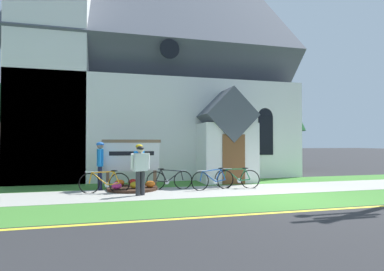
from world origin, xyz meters
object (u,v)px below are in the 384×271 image
cyclist_in_red_jersey (100,161)px  roadside_conifer (275,97)px  bicycle_silver (169,180)px  cyclist_in_blue_jersey (139,163)px  bicycle_white (105,182)px  bicycle_green (237,178)px  church_sign (132,156)px  yard_deciduous_tree (41,105)px  cyclist_in_white_jersey (140,167)px  bicycle_red (213,180)px

cyclist_in_red_jersey → roadside_conifer: 13.35m
bicycle_silver → roadside_conifer: 11.93m
cyclist_in_blue_jersey → bicycle_white: bearing=-166.8°
bicycle_green → bicycle_white: (-4.91, 0.00, 0.00)m
bicycle_green → cyclist_in_red_jersey: 5.21m
church_sign → yard_deciduous_tree: bearing=133.9°
bicycle_silver → church_sign: bearing=148.9°
bicycle_green → cyclist_in_blue_jersey: size_ratio=0.94×
bicycle_green → cyclist_in_white_jersey: size_ratio=0.97×
bicycle_silver → cyclist_in_red_jersey: bearing=168.2°
cyclist_in_white_jersey → cyclist_in_red_jersey: 2.10m
bicycle_red → cyclist_in_blue_jersey: (-2.71, 0.38, 0.62)m
church_sign → bicycle_silver: bearing=-31.1°
bicycle_green → cyclist_in_red_jersey: size_ratio=0.90×
bicycle_red → bicycle_green: 1.00m
bicycle_white → yard_deciduous_tree: bearing=120.2°
church_sign → cyclist_in_blue_jersey: size_ratio=1.34×
cyclist_in_blue_jersey → cyclist_in_red_jersey: (-1.39, 0.58, 0.06)m
cyclist_in_white_jersey → yard_deciduous_tree: 8.03m
bicycle_white → cyclist_in_red_jersey: bearing=102.4°
cyclist_in_white_jersey → roadside_conifer: size_ratio=0.23×
cyclist_in_blue_jersey → cyclist_in_red_jersey: bearing=157.4°
cyclist_in_blue_jersey → roadside_conifer: size_ratio=0.24×
bicycle_silver → cyclist_in_red_jersey: (-2.52, 0.52, 0.69)m
cyclist_in_white_jersey → cyclist_in_red_jersey: cyclist_in_red_jersey is taller
church_sign → bicycle_red: bearing=-23.0°
cyclist_in_blue_jersey → bicycle_green: bearing=-4.4°
cyclist_in_blue_jersey → cyclist_in_red_jersey: cyclist_in_red_jersey is taller
cyclist_in_blue_jersey → cyclist_in_white_jersey: bearing=-92.4°
bicycle_white → roadside_conifer: roadside_conifer is taller
bicycle_red → yard_deciduous_tree: 9.57m
church_sign → bicycle_white: (-0.99, -1.15, -0.84)m
roadside_conifer → bicycle_white: bearing=-145.2°
bicycle_red → yard_deciduous_tree: (-7.09, 5.57, 3.21)m
cyclist_in_white_jersey → yard_deciduous_tree: (-4.34, 6.22, 2.63)m
bicycle_white → yard_deciduous_tree: yard_deciduous_tree is taller
cyclist_in_blue_jersey → roadside_conifer: (9.58, 7.22, 3.79)m
roadside_conifer → cyclist_in_white_jersey: bearing=-139.4°
bicycle_silver → cyclist_in_white_jersey: cyclist_in_white_jersey is taller
church_sign → bicycle_silver: 1.78m
bicycle_white → cyclist_in_white_jersey: size_ratio=1.05×
bicycle_green → cyclist_in_blue_jersey: 3.77m
church_sign → bicycle_silver: size_ratio=1.32×
church_sign → roadside_conifer: size_ratio=0.32×
bicycle_red → cyclist_in_blue_jersey: 2.81m
cyclist_in_blue_jersey → yard_deciduous_tree: (-4.38, 5.19, 2.59)m
church_sign → bicycle_green: church_sign is taller
bicycle_white → bicycle_green: bearing=-0.0°
bicycle_red → cyclist_in_blue_jersey: size_ratio=1.04×
cyclist_in_white_jersey → roadside_conifer: roadside_conifer is taller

